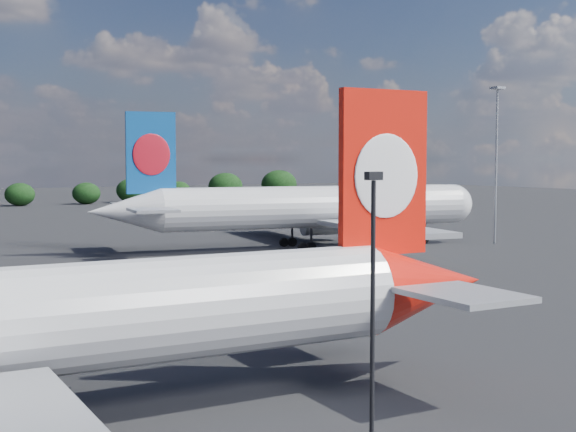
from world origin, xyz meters
TOP-DOWN VIEW (x-y plane):
  - qantas_airliner at (-4.42, -2.02)m, footprint 48.26×45.80m
  - china_southern_airliner at (42.89, 54.67)m, footprint 54.93×52.38m
  - apron_lamp_post at (3.05, -16.23)m, footprint 0.55×0.30m
  - floodlight_mast_near at (70.54, 47.27)m, footprint 1.60×1.60m

SIDE VIEW (x-z plane):
  - qantas_airliner at x=-4.42m, z-range -3.09..12.71m
  - china_southern_airliner at x=42.89m, z-range -3.50..14.42m
  - apron_lamp_post at x=3.05m, z-range 0.65..12.29m
  - floodlight_mast_near at x=70.54m, z-range 3.28..25.63m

